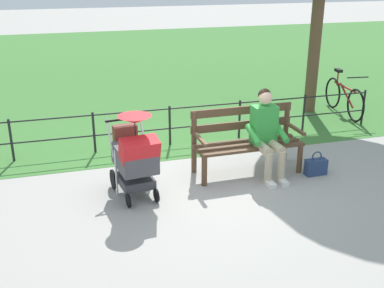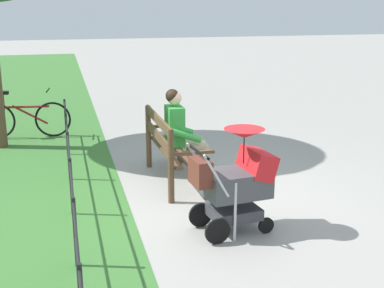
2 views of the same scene
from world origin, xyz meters
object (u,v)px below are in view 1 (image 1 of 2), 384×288
object	(u,v)px
park_bench	(246,138)
handbag	(316,167)
stroller	(135,155)
bicycle	(344,97)
person_on_bench	(267,131)

from	to	relation	value
park_bench	handbag	distance (m)	1.12
stroller	bicycle	xyz separation A→B (m)	(-4.78, -2.47, -0.23)
person_on_bench	stroller	size ratio (longest dim) A/B	1.11
stroller	bicycle	world-z (taller)	stroller
handbag	stroller	bearing A→B (deg)	-1.71
stroller	person_on_bench	bearing A→B (deg)	-175.78
handbag	bicycle	world-z (taller)	bicycle
handbag	bicycle	bearing A→B (deg)	-129.62
person_on_bench	handbag	world-z (taller)	person_on_bench
handbag	person_on_bench	bearing A→B (deg)	-17.25
park_bench	person_on_bench	size ratio (longest dim) A/B	1.26
bicycle	handbag	bearing A→B (deg)	50.38
park_bench	stroller	world-z (taller)	stroller
handbag	bicycle	xyz separation A→B (m)	(-2.11, -2.55, 0.24)
park_bench	stroller	size ratio (longest dim) A/B	1.40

